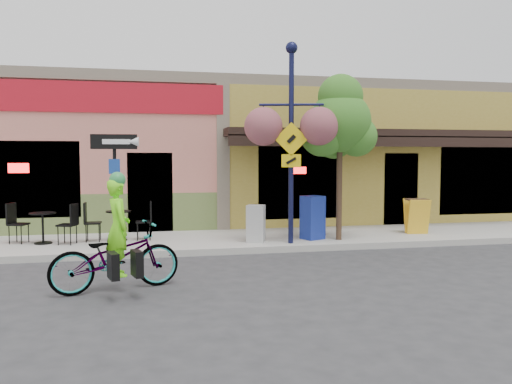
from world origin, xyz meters
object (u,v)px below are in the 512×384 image
(newspaper_box_grey, at_px, (256,224))
(lamp_post, at_px, (291,144))
(cyclist_rider, at_px, (119,242))
(one_way_sign, at_px, (115,193))
(bicycle, at_px, (116,257))
(newspaper_box_blue, at_px, (313,217))
(street_tree, at_px, (340,157))
(building, at_px, (235,155))

(newspaper_box_grey, bearing_deg, lamp_post, -2.58)
(cyclist_rider, height_order, one_way_sign, one_way_sign)
(bicycle, relative_size, newspaper_box_blue, 1.96)
(lamp_post, bearing_deg, newspaper_box_grey, 170.12)
(newspaper_box_grey, bearing_deg, newspaper_box_blue, 26.71)
(newspaper_box_blue, height_order, newspaper_box_grey, newspaper_box_blue)
(lamp_post, xyz_separation_m, street_tree, (1.30, 0.25, -0.31))
(lamp_post, height_order, one_way_sign, lamp_post)
(newspaper_box_grey, height_order, street_tree, street_tree)
(newspaper_box_blue, bearing_deg, bicycle, -165.54)
(one_way_sign, height_order, newspaper_box_blue, one_way_sign)
(one_way_sign, height_order, newspaper_box_grey, one_way_sign)
(cyclist_rider, bearing_deg, one_way_sign, -11.47)
(one_way_sign, height_order, street_tree, street_tree)
(bicycle, height_order, newspaper_box_blue, newspaper_box_blue)
(bicycle, xyz_separation_m, street_tree, (5.08, 3.17, 1.64))
(one_way_sign, bearing_deg, building, 63.56)
(newspaper_box_blue, xyz_separation_m, newspaper_box_grey, (-1.46, -0.14, -0.09))
(bicycle, xyz_separation_m, cyclist_rider, (0.05, 0.00, 0.24))
(cyclist_rider, relative_size, newspaper_box_grey, 1.79)
(building, xyz_separation_m, street_tree, (1.54, -6.39, -0.06))
(bicycle, bearing_deg, newspaper_box_blue, -69.18)
(cyclist_rider, height_order, newspaper_box_grey, cyclist_rider)
(building, bearing_deg, newspaper_box_grey, -94.76)
(newspaper_box_blue, xyz_separation_m, street_tree, (0.60, -0.23, 1.50))
(building, bearing_deg, one_way_sign, -118.51)
(building, distance_m, one_way_sign, 7.84)
(bicycle, relative_size, newspaper_box_grey, 2.37)
(newspaper_box_blue, bearing_deg, lamp_post, -168.27)
(bicycle, distance_m, newspaper_box_grey, 4.44)
(newspaper_box_grey, bearing_deg, cyclist_rider, -110.79)
(bicycle, bearing_deg, newspaper_box_grey, -59.09)
(lamp_post, xyz_separation_m, newspaper_box_grey, (-0.77, 0.34, -1.90))
(newspaper_box_blue, distance_m, newspaper_box_grey, 1.47)
(bicycle, bearing_deg, street_tree, -74.41)
(one_way_sign, relative_size, newspaper_box_grey, 2.84)
(lamp_post, distance_m, newspaper_box_blue, 2.00)
(building, xyz_separation_m, cyclist_rider, (-3.49, -9.56, -1.46))
(one_way_sign, bearing_deg, newspaper_box_grey, 11.90)
(building, height_order, newspaper_box_grey, building)
(cyclist_rider, bearing_deg, bicycle, 73.61)
(bicycle, xyz_separation_m, newspaper_box_blue, (4.48, 3.40, 0.14))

